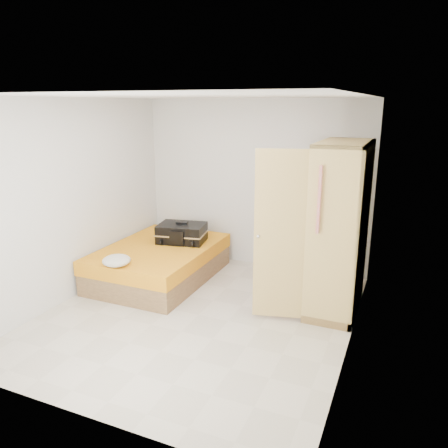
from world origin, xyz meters
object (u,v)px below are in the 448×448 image
at_px(suitcase, 182,233).
at_px(round_cushion, 117,260).
at_px(bed, 160,262).
at_px(person, 289,227).
at_px(wardrobe, 335,233).

xyz_separation_m(suitcase, round_cushion, (-0.29, -1.23, -0.07)).
bearing_deg(bed, person, 5.23).
relative_size(wardrobe, suitcase, 2.67).
distance_m(suitcase, round_cushion, 1.27).
bearing_deg(wardrobe, bed, -179.70).
xyz_separation_m(bed, round_cushion, (-0.09, -0.89, 0.32)).
relative_size(bed, suitcase, 2.57).
height_order(bed, round_cushion, round_cushion).
bearing_deg(suitcase, wardrobe, -18.74).
bearing_deg(round_cushion, person, 28.26).
height_order(suitcase, round_cushion, suitcase).
distance_m(bed, round_cushion, 0.95).
height_order(person, suitcase, person).
xyz_separation_m(wardrobe, person, (-0.61, 0.16, -0.04)).
bearing_deg(round_cushion, bed, 84.20).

